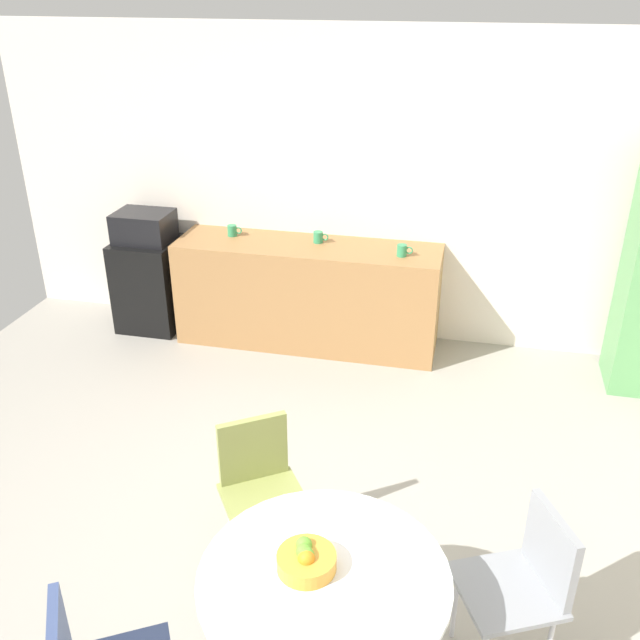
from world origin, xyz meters
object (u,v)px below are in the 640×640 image
(round_table, at_px, (324,600))
(fruit_bowl, at_px, (306,559))
(chair_gray, at_px, (528,573))
(mug_green, at_px, (319,237))
(mini_fridge, at_px, (151,284))
(mug_red, at_px, (233,230))
(mug_white, at_px, (402,250))
(chair_olive, at_px, (259,477))
(microwave, at_px, (144,227))

(round_table, xyz_separation_m, fruit_bowl, (-0.08, 0.02, 0.19))
(chair_gray, xyz_separation_m, mug_green, (-1.64, 2.95, 0.43))
(chair_gray, xyz_separation_m, fruit_bowl, (-0.93, -0.39, 0.25))
(chair_gray, bearing_deg, mini_fridge, 138.04)
(chair_gray, bearing_deg, mug_green, 119.15)
(fruit_bowl, distance_m, mug_red, 3.65)
(fruit_bowl, distance_m, mug_white, 3.18)
(mug_green, bearing_deg, mini_fridge, -176.94)
(round_table, height_order, mug_green, mug_green)
(mug_red, bearing_deg, mug_white, -5.93)
(chair_olive, distance_m, fruit_bowl, 0.91)
(mug_green, height_order, mug_red, same)
(mini_fridge, height_order, chair_olive, chair_olive)
(chair_olive, bearing_deg, mug_red, 111.70)
(mini_fridge, xyz_separation_m, mug_white, (2.26, -0.07, 0.54))
(chair_gray, xyz_separation_m, mug_white, (-0.92, 2.79, 0.43))
(microwave, bearing_deg, mug_green, 3.06)
(round_table, bearing_deg, fruit_bowl, 164.50)
(mug_white, bearing_deg, mug_green, 167.79)
(chair_olive, height_order, mug_red, mug_red)
(chair_olive, bearing_deg, chair_gray, -14.95)
(round_table, height_order, chair_olive, chair_olive)
(mug_white, bearing_deg, fruit_bowl, -90.07)
(mini_fridge, bearing_deg, chair_gray, -41.96)
(mini_fridge, xyz_separation_m, mug_red, (0.78, 0.08, 0.54))
(mug_green, xyz_separation_m, mug_red, (-0.76, -0.00, 0.00))
(mini_fridge, relative_size, mug_white, 6.36)
(round_table, xyz_separation_m, mug_red, (-1.56, 3.35, 0.36))
(mini_fridge, xyz_separation_m, chair_olive, (1.81, -2.50, 0.11))
(mini_fridge, relative_size, fruit_bowl, 3.32)
(microwave, distance_m, mug_white, 2.26)
(round_table, height_order, mug_red, mug_red)
(mug_red, bearing_deg, chair_gray, -50.80)
(round_table, relative_size, chair_gray, 1.26)
(fruit_bowl, height_order, mug_green, mug_green)
(mini_fridge, bearing_deg, fruit_bowl, -55.20)
(chair_gray, bearing_deg, chair_olive, 165.05)
(microwave, bearing_deg, chair_olive, -54.06)
(chair_gray, height_order, fruit_bowl, fruit_bowl)
(chair_olive, relative_size, fruit_bowl, 3.36)
(mug_white, relative_size, mug_green, 1.00)
(round_table, bearing_deg, mug_white, 91.37)
(round_table, relative_size, mug_white, 8.09)
(mini_fridge, distance_m, chair_olive, 3.09)
(mug_white, relative_size, mug_red, 1.00)
(chair_gray, relative_size, mug_red, 6.43)
(mini_fridge, distance_m, mug_white, 2.33)
(chair_gray, xyz_separation_m, chair_olive, (-1.38, 0.37, 0.00))
(chair_gray, relative_size, fruit_bowl, 3.36)
(microwave, bearing_deg, round_table, -54.44)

